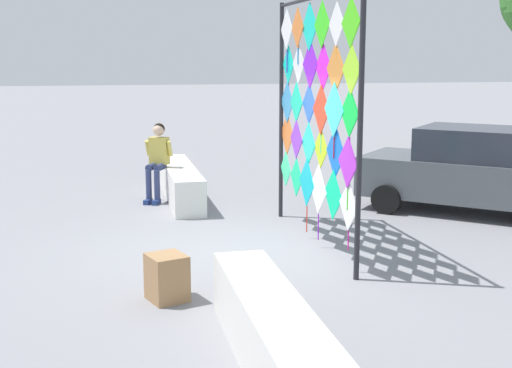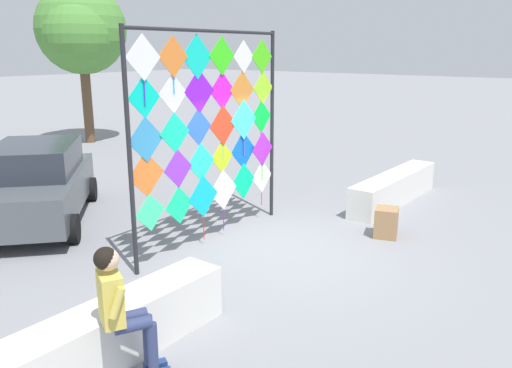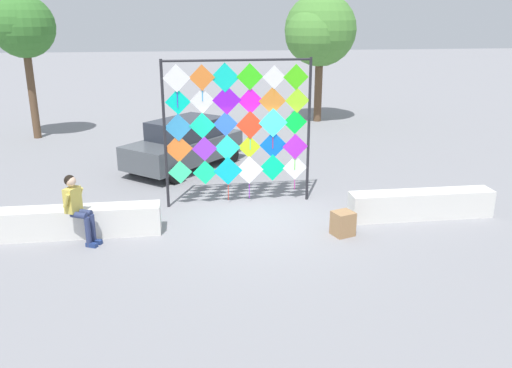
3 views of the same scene
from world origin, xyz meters
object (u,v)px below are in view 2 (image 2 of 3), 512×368
at_px(seated_vendor, 122,304).
at_px(cardboard_box_large, 386,222).
at_px(tree_far_right, 80,30).
at_px(kite_display_rack, 212,123).
at_px(parked_car, 36,183).

height_order(seated_vendor, cardboard_box_large, seated_vendor).
height_order(seated_vendor, tree_far_right, tree_far_right).
height_order(kite_display_rack, tree_far_right, tree_far_right).
height_order(kite_display_rack, seated_vendor, kite_display_rack).
bearing_deg(parked_car, cardboard_box_large, -59.91).
relative_size(seated_vendor, parked_car, 0.37).
xyz_separation_m(kite_display_rack, cardboard_box_large, (2.02, -2.34, -1.82)).
relative_size(kite_display_rack, cardboard_box_large, 6.80).
relative_size(seated_vendor, tree_far_right, 0.27).
bearing_deg(cardboard_box_large, parked_car, 120.09).
xyz_separation_m(parked_car, tree_far_right, (5.90, 6.80, 3.17)).
bearing_deg(seated_vendor, cardboard_box_large, -3.26).
distance_m(parked_car, tree_far_right, 9.55).
distance_m(kite_display_rack, parked_car, 3.92).
xyz_separation_m(seated_vendor, cardboard_box_large, (5.59, -0.32, -0.61)).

